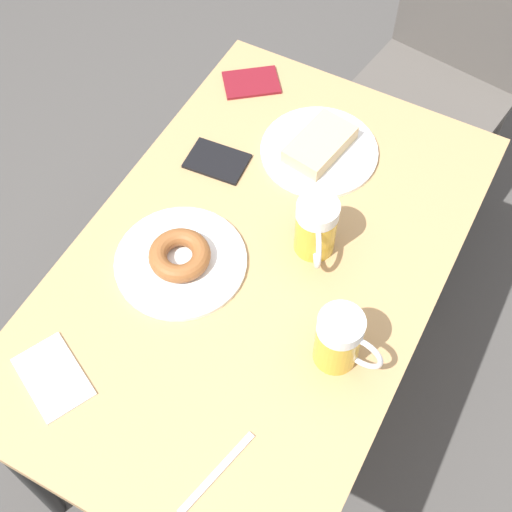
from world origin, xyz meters
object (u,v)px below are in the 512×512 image
Objects in this scene: fork at (217,473)px; napkin_folded at (53,377)px; plate_with_cake at (319,148)px; beer_mug_left at (316,228)px; passport_near_edge at (251,83)px; chair at (445,67)px; plate_with_donut at (180,259)px; passport_far_edge at (217,161)px; beer_mug_center at (340,340)px.

napkin_folded is at bearing 178.48° from fork.
plate_with_cake reaches higher than napkin_folded.
passport_near_edge is at bearing 133.53° from beer_mug_left.
chair is at bearing 76.54° from napkin_folded.
plate_with_donut is at bearing -77.18° from passport_near_edge.
plate_with_cake is at bearing 73.22° from plate_with_donut.
passport_near_edge is (-0.11, 0.50, -0.01)m from plate_with_donut.
passport_far_edge is (-0.28, 0.10, -0.06)m from beer_mug_left.
napkin_folded is (-0.19, -0.69, -0.01)m from plate_with_cake.
passport_far_edge is (-0.07, 0.25, -0.01)m from plate_with_donut.
beer_mug_center reaches higher than plate_with_donut.
fork is 1.11× the size of passport_near_edge.
plate_with_cake is at bearing 35.23° from passport_far_edge.
passport_far_edge is at bearing 144.85° from beer_mug_center.
fork is at bearing -60.13° from passport_far_edge.
fork is at bearing -50.38° from plate_with_donut.
napkin_folded is (-0.07, -0.31, -0.01)m from plate_with_donut.
plate_with_cake is 1.46× the size of napkin_folded.
beer_mug_left reaches higher than passport_far_edge.
plate_with_cake is at bearing -92.92° from chair.
passport_far_edge reaches higher than napkin_folded.
beer_mug_left is 0.48m from passport_near_edge.
beer_mug_left reaches higher than passport_near_edge.
beer_mug_center is at bearing -54.46° from beer_mug_left.
beer_mug_left is at bearing 96.33° from fork.
chair reaches higher than plate_with_donut.
beer_mug_center is at bearing 73.26° from fork.
plate_with_cake reaches higher than passport_far_edge.
fork is at bearing -83.67° from beer_mug_left.
plate_with_donut is 0.32m from napkin_folded.
passport_far_edge reaches higher than fork.
plate_with_donut is at bearing 129.62° from fork.
beer_mug_left is 0.55m from napkin_folded.
napkin_folded is at bearing -147.13° from beer_mug_center.
plate_with_cake is at bearing 74.76° from napkin_folded.
chair is 1.29m from fork.
passport_far_edge is at bearing 104.38° from plate_with_donut.
plate_with_cake is 0.48m from beer_mug_center.
napkin_folded is at bearing -95.09° from chair.
fork is at bearing -106.74° from beer_mug_center.
plate_with_donut is 1.95× the size of beer_mug_left.
napkin_folded is 0.81m from passport_near_edge.
beer_mug_left is (0.10, -0.23, 0.05)m from plate_with_cake.
plate_with_cake is 0.72m from napkin_folded.
beer_mug_center is at bearing -74.87° from chair.
passport_far_edge is at bearing 160.26° from beer_mug_left.
plate_with_cake is 1.65× the size of passport_near_edge.
chair is 6.49× the size of passport_far_edge.
plate_with_donut is at bearing -106.78° from plate_with_cake.
chair is at bearing 91.50° from fork.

